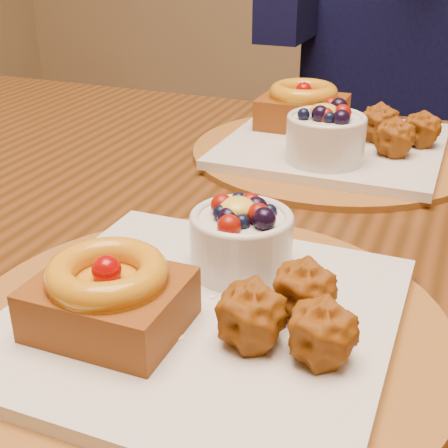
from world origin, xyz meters
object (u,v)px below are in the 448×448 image
(chair_far, at_px, (367,181))
(place_setting_near, at_px, (201,303))
(place_setting_far, at_px, (331,136))
(dining_table, at_px, (283,282))

(chair_far, bearing_deg, place_setting_near, -63.34)
(place_setting_far, bearing_deg, dining_table, -89.10)
(place_setting_near, xyz_separation_m, chair_far, (-0.04, 1.08, -0.31))
(place_setting_near, height_order, place_setting_far, place_setting_far)
(place_setting_far, bearing_deg, chair_far, 93.54)
(dining_table, bearing_deg, chair_far, 92.89)
(place_setting_far, height_order, chair_far, chair_far)
(place_setting_near, bearing_deg, place_setting_far, 90.13)
(place_setting_far, relative_size, chair_far, 0.45)
(dining_table, bearing_deg, place_setting_near, -90.64)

